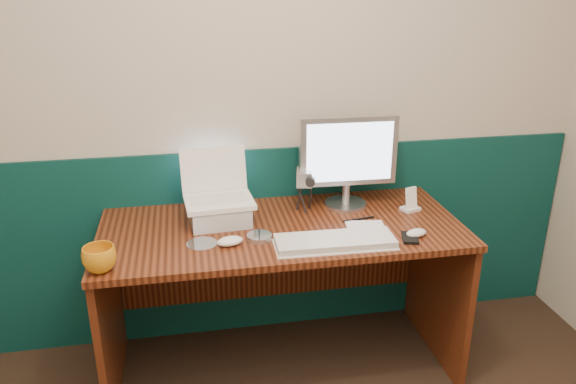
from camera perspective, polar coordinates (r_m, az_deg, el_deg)
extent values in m
cube|color=#C1B4A3|center=(2.67, -5.18, 9.44)|extent=(3.50, 0.04, 2.50)
cube|color=#073029|center=(2.90, -4.67, -5.26)|extent=(3.48, 0.02, 1.00)
cube|color=#331409|center=(2.67, -0.60, -10.81)|extent=(1.60, 0.70, 0.75)
cube|color=#B8BBC3|center=(2.53, -6.97, -2.14)|extent=(0.28, 0.24, 0.09)
cube|color=silver|center=(2.32, 4.78, -5.11)|extent=(0.49, 0.18, 0.03)
ellipsoid|color=silver|center=(2.45, 12.91, -4.07)|extent=(0.11, 0.08, 0.03)
ellipsoid|color=white|center=(2.33, -5.91, -4.99)|extent=(0.12, 0.09, 0.04)
imported|color=orange|center=(2.23, -18.61, -6.45)|extent=(0.16, 0.16, 0.10)
cylinder|color=silver|center=(2.37, -2.93, -4.60)|extent=(0.11, 0.11, 0.02)
cylinder|color=silver|center=(2.36, -8.73, -5.18)|extent=(0.13, 0.13, 0.00)
cylinder|color=black|center=(2.57, 7.20, -2.74)|extent=(0.15, 0.03, 0.01)
cube|color=silver|center=(2.51, 7.84, -3.43)|extent=(0.18, 0.13, 0.00)
cube|color=silver|center=(2.71, 12.32, -1.67)|extent=(0.10, 0.09, 0.02)
cube|color=white|center=(2.69, 12.41, -0.55)|extent=(0.06, 0.04, 0.10)
cube|color=black|center=(2.43, 12.29, -4.57)|extent=(0.09, 0.12, 0.01)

